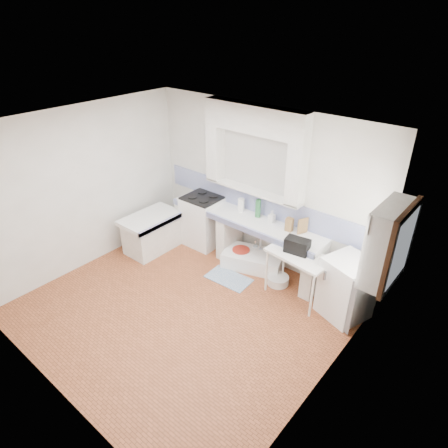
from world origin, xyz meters
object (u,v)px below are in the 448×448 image
Objects in this scene: side_table at (297,276)px; sink at (253,260)px; stove at (204,221)px; fridge at (346,288)px.

sink is at bearing 172.86° from side_table.
sink is (1.24, -0.04, -0.36)m from stove.
sink is 1.08× the size of side_table.
side_table is (2.26, -0.29, -0.08)m from stove.
stove reaches higher than sink.
sink is at bearing -3.45° from stove.
fridge reaches higher than side_table.
fridge is at bearing -4.80° from stove.
stove is 3.03m from fridge.
side_table is at bearing -8.81° from stove.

